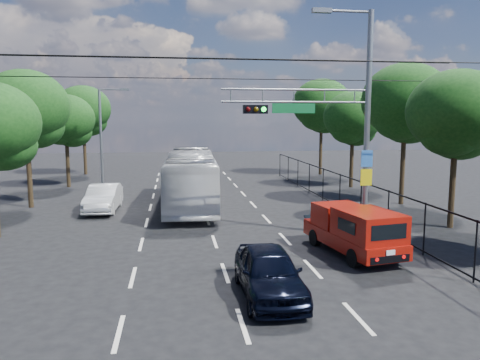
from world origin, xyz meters
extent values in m
plane|color=black|center=(0.00, 0.00, 0.00)|extent=(120.00, 120.00, 0.00)
cube|color=beige|center=(-3.00, 0.00, 0.01)|extent=(0.12, 2.00, 0.01)
cube|color=beige|center=(-3.00, 4.00, 0.01)|extent=(0.12, 2.00, 0.01)
cube|color=beige|center=(-3.00, 8.00, 0.01)|extent=(0.12, 2.00, 0.01)
cube|color=beige|center=(-3.00, 12.00, 0.01)|extent=(0.12, 2.00, 0.01)
cube|color=beige|center=(-3.00, 16.00, 0.01)|extent=(0.12, 2.00, 0.01)
cube|color=beige|center=(-3.00, 20.00, 0.01)|extent=(0.12, 2.00, 0.01)
cube|color=beige|center=(-3.00, 24.00, 0.01)|extent=(0.12, 2.00, 0.01)
cube|color=beige|center=(-3.00, 28.00, 0.01)|extent=(0.12, 2.00, 0.01)
cube|color=beige|center=(-3.00, 32.00, 0.01)|extent=(0.12, 2.00, 0.01)
cube|color=beige|center=(0.00, 0.00, 0.01)|extent=(0.12, 2.00, 0.01)
cube|color=beige|center=(0.00, 4.00, 0.01)|extent=(0.12, 2.00, 0.01)
cube|color=beige|center=(0.00, 8.00, 0.01)|extent=(0.12, 2.00, 0.01)
cube|color=beige|center=(0.00, 12.00, 0.01)|extent=(0.12, 2.00, 0.01)
cube|color=beige|center=(0.00, 16.00, 0.01)|extent=(0.12, 2.00, 0.01)
cube|color=beige|center=(0.00, 20.00, 0.01)|extent=(0.12, 2.00, 0.01)
cube|color=beige|center=(0.00, 24.00, 0.01)|extent=(0.12, 2.00, 0.01)
cube|color=beige|center=(0.00, 28.00, 0.01)|extent=(0.12, 2.00, 0.01)
cube|color=beige|center=(0.00, 32.00, 0.01)|extent=(0.12, 2.00, 0.01)
cube|color=beige|center=(3.00, 0.00, 0.01)|extent=(0.12, 2.00, 0.01)
cube|color=beige|center=(3.00, 4.00, 0.01)|extent=(0.12, 2.00, 0.01)
cube|color=beige|center=(3.00, 8.00, 0.01)|extent=(0.12, 2.00, 0.01)
cube|color=beige|center=(3.00, 12.00, 0.01)|extent=(0.12, 2.00, 0.01)
cube|color=beige|center=(3.00, 16.00, 0.01)|extent=(0.12, 2.00, 0.01)
cube|color=beige|center=(3.00, 20.00, 0.01)|extent=(0.12, 2.00, 0.01)
cube|color=beige|center=(3.00, 24.00, 0.01)|extent=(0.12, 2.00, 0.01)
cube|color=beige|center=(3.00, 28.00, 0.01)|extent=(0.12, 2.00, 0.01)
cube|color=beige|center=(3.00, 32.00, 0.01)|extent=(0.12, 2.00, 0.01)
cylinder|color=slate|center=(6.50, 8.00, 4.75)|extent=(0.24, 0.24, 9.50)
cylinder|color=slate|center=(5.50, 8.00, 9.40)|extent=(2.00, 0.10, 0.10)
cube|color=slate|center=(4.40, 8.00, 9.40)|extent=(0.80, 0.25, 0.18)
cylinder|color=slate|center=(3.40, 8.00, 6.25)|extent=(6.20, 0.08, 0.08)
cylinder|color=slate|center=(3.40, 8.00, 5.75)|extent=(6.20, 0.08, 0.08)
cube|color=black|center=(1.70, 8.00, 5.45)|extent=(1.00, 0.28, 0.35)
sphere|color=#3F0505|center=(1.38, 7.85, 5.45)|extent=(0.20, 0.20, 0.20)
sphere|color=#4C3805|center=(1.70, 7.85, 5.45)|extent=(0.20, 0.20, 0.20)
sphere|color=#0CE533|center=(2.02, 7.85, 5.45)|extent=(0.20, 0.20, 0.20)
cube|color=#0D5D2C|center=(3.30, 8.00, 5.50)|extent=(1.80, 0.05, 0.40)
cube|color=blue|center=(6.48, 7.86, 3.40)|extent=(0.50, 0.04, 0.70)
cube|color=#D6CA0B|center=(6.48, 7.86, 2.60)|extent=(0.50, 0.04, 0.70)
cylinder|color=slate|center=(5.90, 8.00, 6.00)|extent=(0.05, 0.05, 0.50)
cylinder|color=slate|center=(4.60, 8.00, 6.00)|extent=(0.05, 0.05, 0.50)
cylinder|color=slate|center=(3.30, 8.00, 6.00)|extent=(0.05, 0.05, 0.50)
cylinder|color=slate|center=(2.00, 8.00, 6.00)|extent=(0.05, 0.05, 0.50)
cylinder|color=slate|center=(0.70, 8.00, 6.00)|extent=(0.05, 0.05, 0.50)
cylinder|color=slate|center=(-6.50, 22.00, 3.50)|extent=(0.18, 0.18, 7.00)
cylinder|color=slate|center=(-5.70, 22.00, 7.00)|extent=(1.60, 0.09, 0.09)
cube|color=slate|center=(-4.80, 22.00, 7.00)|extent=(0.60, 0.22, 0.15)
cylinder|color=black|center=(0.00, 6.00, 7.20)|extent=(22.00, 0.04, 0.04)
cylinder|color=black|center=(0.00, 9.50, 7.60)|extent=(22.00, 0.04, 0.04)
cylinder|color=black|center=(0.00, 11.00, 6.90)|extent=(22.00, 0.04, 0.04)
cube|color=black|center=(7.60, 12.00, 1.95)|extent=(0.04, 34.00, 0.06)
cube|color=black|center=(7.60, 12.00, 0.15)|extent=(0.04, 34.00, 0.06)
cylinder|color=black|center=(7.60, 2.00, 1.00)|extent=(0.06, 0.06, 2.00)
cylinder|color=black|center=(7.60, 5.00, 1.00)|extent=(0.06, 0.06, 2.00)
cylinder|color=black|center=(7.60, 8.00, 1.00)|extent=(0.06, 0.06, 2.00)
cylinder|color=black|center=(7.60, 11.00, 1.00)|extent=(0.06, 0.06, 2.00)
cylinder|color=black|center=(7.60, 14.00, 1.00)|extent=(0.06, 0.06, 2.00)
cylinder|color=black|center=(7.60, 17.00, 1.00)|extent=(0.06, 0.06, 2.00)
cylinder|color=black|center=(7.60, 20.00, 1.00)|extent=(0.06, 0.06, 2.00)
cylinder|color=black|center=(7.60, 23.00, 1.00)|extent=(0.06, 0.06, 2.00)
cylinder|color=black|center=(7.60, 26.00, 1.00)|extent=(0.06, 0.06, 2.00)
cylinder|color=black|center=(7.60, 29.00, 1.00)|extent=(0.06, 0.06, 2.00)
cylinder|color=black|center=(11.20, 9.00, 2.10)|extent=(0.28, 0.28, 4.20)
ellipsoid|color=black|center=(11.20, 9.00, 5.40)|extent=(4.50, 4.50, 3.83)
ellipsoid|color=black|center=(11.60, 9.30, 4.35)|extent=(3.00, 3.00, 2.40)
ellipsoid|color=black|center=(10.85, 8.80, 4.50)|extent=(2.85, 2.85, 2.28)
cylinder|color=black|center=(11.80, 15.00, 2.38)|extent=(0.28, 0.28, 4.76)
ellipsoid|color=black|center=(11.80, 15.00, 6.12)|extent=(5.10, 5.10, 4.33)
ellipsoid|color=black|center=(12.20, 15.30, 4.93)|extent=(3.40, 3.40, 2.72)
ellipsoid|color=black|center=(11.45, 14.80, 5.10)|extent=(3.23, 3.23, 2.58)
cylinder|color=black|center=(11.40, 22.00, 2.02)|extent=(0.28, 0.28, 4.03)
ellipsoid|color=black|center=(11.40, 22.00, 5.18)|extent=(4.32, 4.32, 3.67)
ellipsoid|color=black|center=(11.80, 22.30, 4.18)|extent=(2.88, 2.88, 2.30)
ellipsoid|color=black|center=(11.05, 21.80, 4.32)|extent=(2.74, 2.74, 2.19)
cylinder|color=black|center=(11.60, 30.00, 2.46)|extent=(0.28, 0.28, 4.93)
ellipsoid|color=black|center=(11.60, 30.00, 6.34)|extent=(5.28, 5.28, 4.49)
ellipsoid|color=black|center=(12.00, 30.30, 5.10)|extent=(3.52, 3.52, 2.82)
ellipsoid|color=black|center=(11.25, 29.80, 5.28)|extent=(3.34, 3.34, 2.68)
ellipsoid|color=black|center=(-8.80, 10.30, 3.94)|extent=(2.72, 2.72, 2.18)
cylinder|color=black|center=(-9.80, 17.00, 2.24)|extent=(0.28, 0.28, 4.48)
ellipsoid|color=black|center=(-9.80, 17.00, 5.76)|extent=(4.80, 4.80, 4.08)
ellipsoid|color=black|center=(-9.40, 17.30, 4.64)|extent=(3.20, 3.20, 2.56)
ellipsoid|color=black|center=(-10.15, 16.80, 4.80)|extent=(3.04, 3.04, 2.43)
cylinder|color=black|center=(-9.40, 25.00, 1.96)|extent=(0.28, 0.28, 3.92)
ellipsoid|color=black|center=(-9.40, 25.00, 5.04)|extent=(4.20, 4.20, 3.57)
ellipsoid|color=black|center=(-9.00, 25.30, 4.06)|extent=(2.80, 2.80, 2.24)
ellipsoid|color=black|center=(-9.75, 24.80, 4.20)|extent=(2.66, 2.66, 2.13)
cylinder|color=black|center=(-9.60, 33.00, 2.30)|extent=(0.28, 0.28, 4.59)
ellipsoid|color=black|center=(-9.60, 33.00, 5.90)|extent=(4.92, 4.92, 4.18)
ellipsoid|color=black|center=(-9.20, 33.30, 4.76)|extent=(3.28, 3.28, 2.62)
ellipsoid|color=black|center=(-9.95, 32.80, 4.92)|extent=(3.12, 3.12, 2.49)
cylinder|color=black|center=(3.96, 6.83, 0.33)|extent=(0.35, 0.69, 0.66)
cylinder|color=black|center=(5.54, 7.10, 0.33)|extent=(0.35, 0.69, 0.66)
cylinder|color=black|center=(4.46, 3.95, 0.33)|extent=(0.35, 0.69, 0.66)
cylinder|color=black|center=(6.04, 4.22, 0.33)|extent=(0.35, 0.69, 0.66)
cube|color=maroon|center=(5.00, 5.52, 0.58)|extent=(2.56, 4.95, 0.53)
cube|color=maroon|center=(4.64, 7.61, 0.66)|extent=(1.81, 0.81, 0.52)
cube|color=black|center=(4.60, 7.86, 0.89)|extent=(1.64, 0.65, 0.29)
cube|color=maroon|center=(4.82, 6.59, 1.27)|extent=(1.92, 1.73, 0.89)
cube|color=black|center=(4.94, 5.90, 1.32)|extent=(1.45, 0.29, 0.52)
cube|color=maroon|center=(5.18, 4.50, 1.34)|extent=(2.14, 2.66, 0.99)
cube|color=black|center=(6.05, 4.65, 1.37)|extent=(0.23, 1.12, 0.42)
cube|color=black|center=(4.30, 4.35, 1.37)|extent=(0.23, 1.12, 0.42)
cube|color=black|center=(5.38, 3.33, 1.37)|extent=(1.35, 0.28, 0.52)
cube|color=black|center=(5.40, 3.22, 0.47)|extent=(1.50, 0.33, 0.24)
cube|color=silver|center=(5.40, 3.19, 0.71)|extent=(0.33, 0.08, 0.17)
imported|color=black|center=(1.03, 1.80, 0.72)|extent=(1.71, 4.21, 1.43)
imported|color=silver|center=(-0.65, 16.18, 1.62)|extent=(3.18, 11.74, 3.24)
imported|color=silver|center=(-5.50, 15.32, 0.73)|extent=(1.69, 4.47, 1.46)
camera|label=1|loc=(-1.62, -10.89, 5.11)|focal=35.00mm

